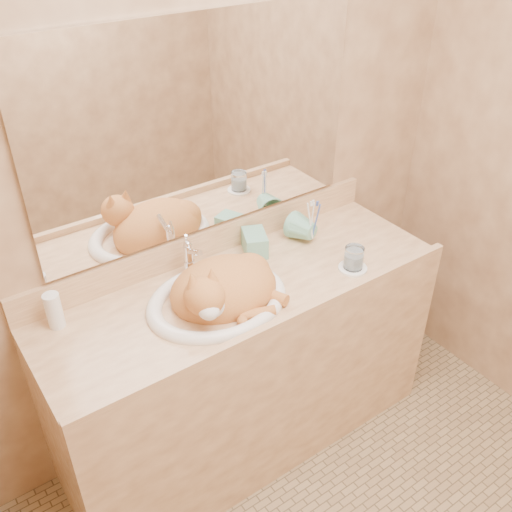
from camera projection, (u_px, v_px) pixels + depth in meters
wall_back at (202, 164)px, 2.12m from camera, size 2.40×0.02×2.50m
vanity_counter at (246, 367)px, 2.40m from camera, size 1.60×0.55×0.85m
mirror at (202, 129)px, 2.04m from camera, size 1.30×0.02×0.80m
sink_basin at (217, 284)px, 2.04m from camera, size 0.59×0.52×0.16m
faucet at (189, 257)px, 2.17m from camera, size 0.06×0.12×0.17m
cat at (222, 287)px, 2.05m from camera, size 0.45×0.39×0.22m
soap_dispenser at (258, 240)px, 2.25m from camera, size 0.12×0.12×0.20m
toothbrush_cup at (313, 233)px, 2.37m from camera, size 0.15×0.15×0.11m
toothbrushes at (314, 219)px, 2.33m from camera, size 0.03×0.03×0.21m
saucer at (353, 268)px, 2.25m from camera, size 0.11×0.11×0.01m
water_glass at (354, 258)px, 2.22m from camera, size 0.08×0.08×0.09m
lotion_bottle at (54, 311)px, 1.94m from camera, size 0.06×0.06×0.13m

